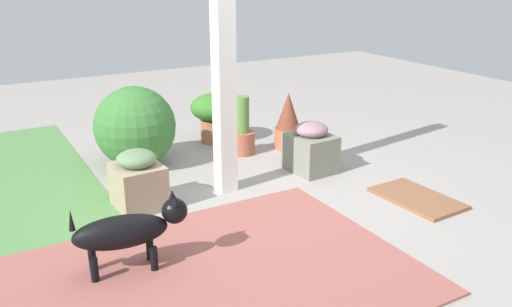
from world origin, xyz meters
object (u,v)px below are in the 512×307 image
Objects in this scene: doormat at (417,198)px; terracotta_pot_spiky at (288,122)px; round_shrub at (135,127)px; dog at (129,230)px; stone_planter_nearest at (311,149)px; stone_planter_far at (138,181)px; porch_pillar at (223,43)px; terracotta_pot_broad at (213,112)px; terracotta_pot_tall at (243,133)px.

terracotta_pot_spiky is at bearing 6.80° from doormat.
round_shrub is 1.07× the size of dog.
stone_planter_nearest is at bearing -66.15° from dog.
round_shrub reaches higher than stone_planter_far.
terracotta_pot_spiky is at bearing -54.52° from dog.
porch_pillar is 1.58m from terracotta_pot_spiky.
porch_pillar is 3.48× the size of doormat.
terracotta_pot_broad is (1.24, 0.40, 0.11)m from stone_planter_nearest.
stone_planter_far is 0.80× the size of terracotta_pot_tall.
stone_planter_nearest is 1.66m from round_shrub.
terracotta_pot_spiky is 0.83× the size of doormat.
porch_pillar is at bearing 90.09° from stone_planter_nearest.
stone_planter_nearest is 1.31m from terracotta_pot_broad.
round_shrub is (0.95, 1.35, 0.16)m from stone_planter_nearest.
porch_pillar reaches higher than terracotta_pot_spiky.
porch_pillar reaches higher than dog.
round_shrub is 1.07m from terracotta_pot_tall.
terracotta_pot_spiky is at bearing -99.46° from terracotta_pot_tall.
dog is 2.37m from doormat.
stone_planter_nearest is at bearing -157.20° from terracotta_pot_tall.
terracotta_pot_tall reaches higher than stone_planter_nearest.
round_shrub is 1.93m from dog.
terracotta_pot_tall is at bearing 21.75° from doormat.
terracotta_pot_tall is 1.87m from doormat.
doormat is (-1.65, -0.20, -0.27)m from terracotta_pot_spiky.
stone_planter_nearest reaches higher than doormat.
terracotta_pot_tall reaches higher than terracotta_pot_broad.
dog is at bearing 113.85° from stone_planter_nearest.
stone_planter_far is at bearing 63.46° from doormat.
porch_pillar is 1.39m from terracotta_pot_tall.
terracotta_pot_tall is (0.72, -1.32, -0.01)m from stone_planter_far.
round_shrub is 1.29× the size of terracotta_pot_tall.
terracotta_pot_tall is at bearing -45.78° from dog.
porch_pillar is 4.19× the size of terracotta_pot_tall.
round_shrub is 1.29× the size of terracotta_pot_spiky.
stone_planter_far is at bearing 109.47° from terracotta_pot_spiky.
stone_planter_far is 0.96m from dog.
terracotta_pot_spiky is at bearing -134.74° from terracotta_pot_broad.
terracotta_pot_broad is at bearing -20.95° from porch_pillar.
doormat is at bearing -116.54° from stone_planter_far.
doormat is (-1.93, -1.73, -0.37)m from round_shrub.
stone_planter_nearest is 1.07m from doormat.
stone_planter_far is 0.80× the size of terracotta_pot_spiky.
porch_pillar reaches higher than round_shrub.
dog is (-2.12, 1.57, -0.04)m from terracotta_pot_broad.
terracotta_pot_broad is at bearing 19.32° from doormat.
doormat is (-0.98, -1.26, -1.23)m from porch_pillar.
stone_planter_nearest is 0.79× the size of terracotta_pot_spiky.
terracotta_pot_spiky is (0.66, -0.18, 0.06)m from stone_planter_nearest.
round_shrub reaches higher than terracotta_pot_spiky.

